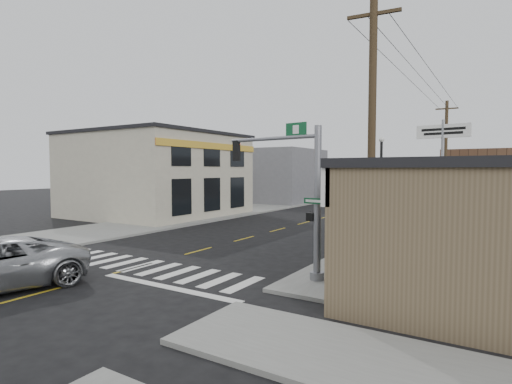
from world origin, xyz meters
The scene contains 19 objects.
ground centered at (0.00, 0.00, 0.00)m, with size 140.00×140.00×0.00m, color black.
sidewalk_right centered at (9.00, 13.00, 0.07)m, with size 6.00×38.00×0.13m, color slate.
sidewalk_left centered at (-9.00, 13.00, 0.07)m, with size 6.00×38.00×0.13m, color slate.
center_line centered at (0.00, 8.00, 0.01)m, with size 0.12×56.00×0.01m, color gold.
crosswalk centered at (0.00, 0.40, 0.01)m, with size 11.00×2.20×0.01m, color silver.
left_building centered at (-13.00, 14.00, 3.40)m, with size 12.00×12.00×6.80m, color #B8B199.
bldg_distant_right centered at (12.00, 30.00, 2.80)m, with size 8.00×10.00×5.60m, color #523725.
bldg_distant_left centered at (-11.00, 32.00, 3.20)m, with size 9.00×10.00×6.40m, color slate.
traffic_signal_pole centered at (6.42, 1.87, 3.39)m, with size 4.31×0.36×5.46m.
guide_sign centered at (7.46, 6.24, 1.94)m, with size 1.60×0.14×2.81m.
fire_hydrant centered at (7.87, 7.79, 0.53)m, with size 0.23×0.23×0.73m.
ped_crossing_sign centered at (8.20, 8.46, 1.80)m, with size 0.93×0.07×2.41m.
lamp_post centered at (6.79, 11.49, 3.38)m, with size 0.73×0.57×5.60m.
dance_center_sign centered at (9.00, 18.24, 5.45)m, with size 3.35×0.21×7.11m.
bare_tree centered at (9.45, 5.55, 4.04)m, with size 2.48×2.48×4.97m.
shrub_front centered at (8.15, 3.27, 0.57)m, with size 1.19×1.19×0.89m, color #1D3317.
shrub_back centered at (10.56, 6.74, 0.60)m, with size 1.24×1.24×0.93m, color black.
utility_pole_near centered at (9.07, 1.21, 4.72)m, with size 1.56×0.23×8.96m.
utility_pole_far centered at (8.74, 22.27, 4.72)m, with size 1.56×0.23×8.96m.
Camera 1 is at (12.44, -10.81, 3.92)m, focal length 28.00 mm.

